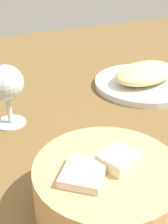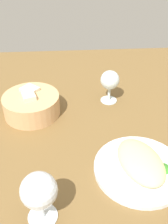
# 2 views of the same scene
# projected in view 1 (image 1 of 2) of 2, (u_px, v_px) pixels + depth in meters

# --- Properties ---
(ground_plane) EXTENTS (1.40, 1.40, 0.02)m
(ground_plane) POSITION_uv_depth(u_px,v_px,m) (141.00, 120.00, 0.62)
(ground_plane) COLOR brown
(plate) EXTENTS (0.23, 0.23, 0.01)m
(plate) POSITION_uv_depth(u_px,v_px,m) (144.00, 84.00, 0.74)
(plate) COLOR white
(plate) RESTS_ON ground_plane
(omelette) EXTENTS (0.19, 0.14, 0.04)m
(omelette) POSITION_uv_depth(u_px,v_px,m) (145.00, 73.00, 0.73)
(omelette) COLOR beige
(omelette) RESTS_ON plate
(lettuce_garnish) EXTENTS (0.04, 0.04, 0.01)m
(lettuce_garnish) POSITION_uv_depth(u_px,v_px,m) (134.00, 70.00, 0.78)
(lettuce_garnish) COLOR #398A29
(lettuce_garnish) RESTS_ON plate
(bread_basket) EXTENTS (0.18, 0.18, 0.08)m
(bread_basket) POSITION_uv_depth(u_px,v_px,m) (106.00, 187.00, 0.39)
(bread_basket) COLOR tan
(bread_basket) RESTS_ON ground_plane
(wine_glass_near) EXTENTS (0.06, 0.06, 0.12)m
(wine_glass_near) POSITION_uv_depth(u_px,v_px,m) (6.00, 86.00, 0.56)
(wine_glass_near) COLOR silver
(wine_glass_near) RESTS_ON ground_plane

